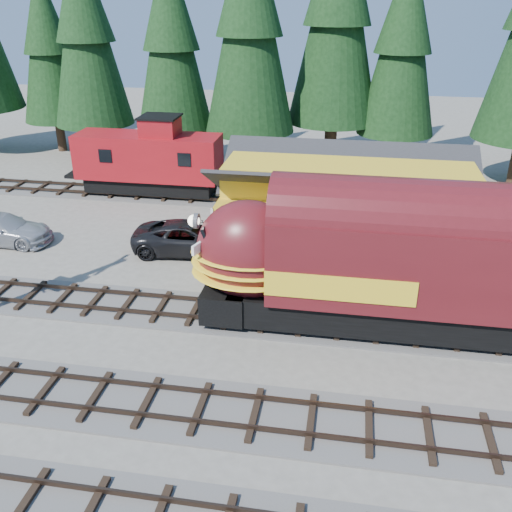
% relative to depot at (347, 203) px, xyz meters
% --- Properties ---
extents(ground, '(120.00, 120.00, 0.00)m').
position_rel_depot_xyz_m(ground, '(0.00, -10.50, -2.96)').
color(ground, '#6B665B').
rests_on(ground, ground).
extents(track_spur, '(32.00, 3.20, 0.33)m').
position_rel_depot_xyz_m(track_spur, '(-10.00, 7.50, -2.90)').
color(track_spur, '#4C4947').
rests_on(track_spur, ground).
extents(depot, '(12.80, 7.00, 5.30)m').
position_rel_depot_xyz_m(depot, '(0.00, 0.00, 0.00)').
color(depot, gold).
rests_on(depot, ground).
extents(conifer_backdrop, '(79.24, 21.69, 17.40)m').
position_rel_depot_xyz_m(conifer_backdrop, '(6.50, 14.27, 7.41)').
color(conifer_backdrop, black).
rests_on(conifer_backdrop, ground).
extents(locomotive, '(17.65, 3.51, 4.80)m').
position_rel_depot_xyz_m(locomotive, '(2.54, -6.50, -0.19)').
color(locomotive, black).
rests_on(locomotive, ground).
extents(caboose, '(9.28, 2.69, 4.82)m').
position_rel_depot_xyz_m(caboose, '(-12.71, 7.50, -0.54)').
color(caboose, black).
rests_on(caboose, ground).
extents(pickup_truck_a, '(6.07, 3.19, 1.63)m').
position_rel_depot_xyz_m(pickup_truck_a, '(-7.79, -0.65, -2.15)').
color(pickup_truck_a, black).
rests_on(pickup_truck_a, ground).
extents(pickup_truck_b, '(5.40, 2.24, 1.56)m').
position_rel_depot_xyz_m(pickup_truck_b, '(-18.09, -1.12, -2.18)').
color(pickup_truck_b, '#AAACB2').
rests_on(pickup_truck_b, ground).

